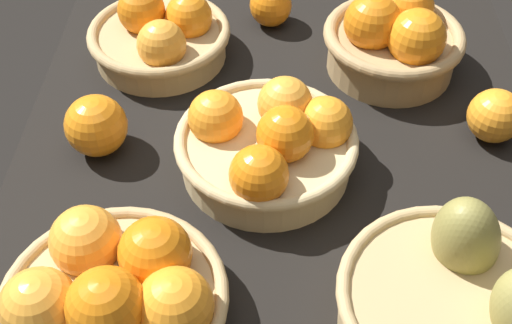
{
  "coord_description": "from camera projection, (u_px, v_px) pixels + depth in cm",
  "views": [
    {
      "loc": [
        -59.78,
        1.78,
        65.54
      ],
      "look_at": [
        -3.76,
        3.48,
        7.0
      ],
      "focal_mm": 45.94,
      "sensor_mm": 36.0,
      "label": 1
    }
  ],
  "objects": [
    {
      "name": "loose_orange_side_gap",
      "position": [
        271.0,
        5.0,
        1.06
      ],
      "size": [
        6.88,
        6.88,
        6.88
      ],
      "primitive_type": "sphere",
      "color": "orange",
      "rests_on": "market_tray"
    },
    {
      "name": "basket_far_left",
      "position": [
        114.0,
        295.0,
        0.67
      ],
      "size": [
        24.05,
        24.05,
        11.14
      ],
      "color": "tan",
      "rests_on": "market_tray"
    },
    {
      "name": "loose_orange_front_gap",
      "position": [
        495.0,
        116.0,
        0.87
      ],
      "size": [
        7.33,
        7.33,
        7.33
      ],
      "primitive_type": "sphere",
      "color": "orange",
      "rests_on": "market_tray"
    },
    {
      "name": "market_tray",
      "position": [
        283.0,
        171.0,
        0.88
      ],
      "size": [
        84.0,
        72.0,
        3.0
      ],
      "primitive_type": "cube",
      "color": "black",
      "rests_on": "ground"
    },
    {
      "name": "basket_near_left_pears",
      "position": [
        459.0,
        302.0,
        0.67
      ],
      "size": [
        23.67,
        24.5,
        14.34
      ],
      "color": "tan",
      "rests_on": "market_tray"
    },
    {
      "name": "basket_far_right",
      "position": [
        161.0,
        36.0,
        1.0
      ],
      "size": [
        21.76,
        21.76,
        10.6
      ],
      "color": "tan",
      "rests_on": "market_tray"
    },
    {
      "name": "basket_near_right",
      "position": [
        394.0,
        38.0,
        0.97
      ],
      "size": [
        20.88,
        20.88,
        12.62
      ],
      "color": "tan",
      "rests_on": "market_tray"
    },
    {
      "name": "loose_orange_back_gap",
      "position": [
        96.0,
        126.0,
        0.85
      ],
      "size": [
        8.25,
        8.25,
        8.25
      ],
      "primitive_type": "sphere",
      "color": "orange",
      "rests_on": "market_tray"
    },
    {
      "name": "basket_center",
      "position": [
        268.0,
        143.0,
        0.83
      ],
      "size": [
        23.35,
        23.35,
        11.08
      ],
      "color": "tan",
      "rests_on": "market_tray"
    }
  ]
}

